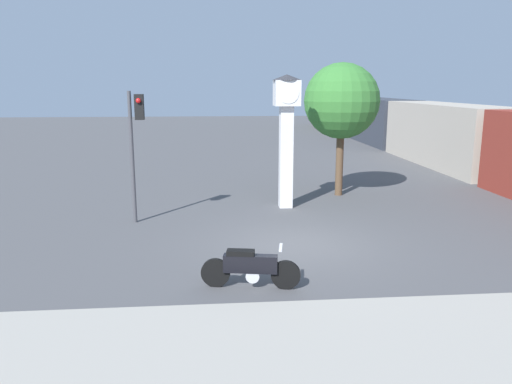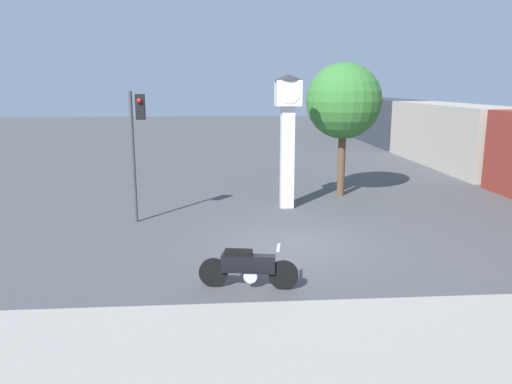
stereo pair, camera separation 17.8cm
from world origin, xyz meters
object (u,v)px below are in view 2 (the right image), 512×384
at_px(motorcycle, 248,268).
at_px(clock_tower, 288,121).
at_px(traffic_light, 137,133).
at_px(freight_train, 410,126).
at_px(street_tree, 344,102).

relative_size(motorcycle, clock_tower, 0.46).
bearing_deg(traffic_light, motorcycle, -60.90).
distance_m(freight_train, traffic_light, 22.90).
relative_size(traffic_light, street_tree, 0.80).
height_order(traffic_light, street_tree, street_tree).
xyz_separation_m(motorcycle, clock_tower, (1.88, 7.40, 2.69)).
xyz_separation_m(clock_tower, street_tree, (2.48, 1.86, 0.63)).
bearing_deg(clock_tower, freight_train, 55.42).
relative_size(freight_train, street_tree, 8.86).
xyz_separation_m(motorcycle, freight_train, (12.32, 22.55, 1.23)).
height_order(motorcycle, traffic_light, traffic_light).
xyz_separation_m(motorcycle, traffic_light, (-3.21, 5.76, 2.45)).
distance_m(motorcycle, clock_tower, 8.10).
bearing_deg(traffic_light, street_tree, 24.83).
bearing_deg(street_tree, freight_train, 59.06).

